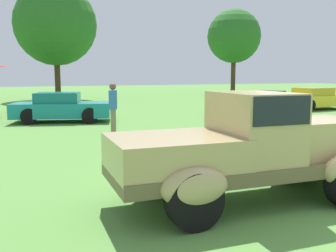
{
  "coord_description": "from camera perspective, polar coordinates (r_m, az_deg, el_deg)",
  "views": [
    {
      "loc": [
        -4.19,
        -4.61,
        1.97
      ],
      "look_at": [
        -1.29,
        1.95,
        0.99
      ],
      "focal_mm": 40.57,
      "sensor_mm": 36.0,
      "label": 1
    }
  ],
  "objects": [
    {
      "name": "ground_plane",
      "position": [
        6.53,
        17.84,
        -10.15
      ],
      "size": [
        120.0,
        120.0,
        0.0
      ],
      "primitive_type": "plane",
      "color": "#568C3D"
    },
    {
      "name": "feature_pickup_truck",
      "position": [
        5.96,
        12.01,
        -3.09
      ],
      "size": [
        4.35,
        2.02,
        1.7
      ],
      "color": "brown",
      "rests_on": "ground_plane"
    },
    {
      "name": "show_car_teal",
      "position": [
        16.36,
        -15.77,
        2.69
      ],
      "size": [
        4.24,
        2.72,
        1.22
      ],
      "color": "teal",
      "rests_on": "ground_plane"
    },
    {
      "name": "show_car_charcoal",
      "position": [
        18.0,
        14.05,
        3.19
      ],
      "size": [
        4.26,
        2.5,
        1.22
      ],
      "color": "#28282D",
      "rests_on": "ground_plane"
    },
    {
      "name": "show_car_yellow",
      "position": [
        22.88,
        21.2,
        3.83
      ],
      "size": [
        4.32,
        1.97,
        1.22
      ],
      "color": "yellow",
      "rests_on": "ground_plane"
    },
    {
      "name": "spectator_near_truck",
      "position": [
        12.32,
        -8.25,
        2.79
      ],
      "size": [
        0.36,
        0.46,
        1.69
      ],
      "color": "#7F7056",
      "rests_on": "ground_plane"
    },
    {
      "name": "treeline_mid_left",
      "position": [
        31.25,
        -16.54,
        14.39
      ],
      "size": [
        6.24,
        6.24,
        8.86
      ],
      "color": "#47331E",
      "rests_on": "ground_plane"
    },
    {
      "name": "treeline_center",
      "position": [
        37.82,
        9.89,
        13.12
      ],
      "size": [
        5.09,
        5.09,
        8.12
      ],
      "color": "#47331E",
      "rests_on": "ground_plane"
    }
  ]
}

